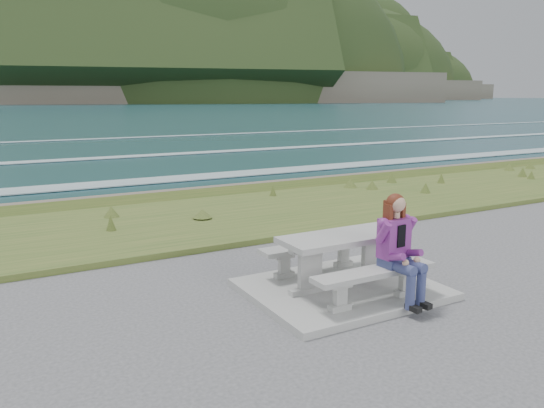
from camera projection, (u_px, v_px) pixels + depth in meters
name	position (u px, v px, depth m)	size (l,w,h in m)	color
concrete_slab	(342.00, 289.00, 7.54)	(2.60, 2.10, 0.10)	#979792
picnic_table	(343.00, 246.00, 7.41)	(1.80, 0.75, 0.75)	#979792
bench_landward	(374.00, 277.00, 6.85)	(1.80, 0.35, 0.45)	#979792
bench_seaward	(315.00, 250.00, 8.06)	(1.80, 0.35, 0.45)	#979792
grass_verge	(208.00, 221.00, 11.84)	(160.00, 4.50, 0.22)	#345821
shore_drop	(168.00, 199.00, 14.32)	(160.00, 0.80, 2.20)	brown
ocean	(72.00, 178.00, 29.42)	(1600.00, 1600.00, 0.09)	#1C464F
headland_range	(242.00, 86.00, 437.22)	(729.83, 363.95, 199.83)	brown
seated_woman	(402.00, 263.00, 6.86)	(0.45, 0.73, 1.42)	navy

